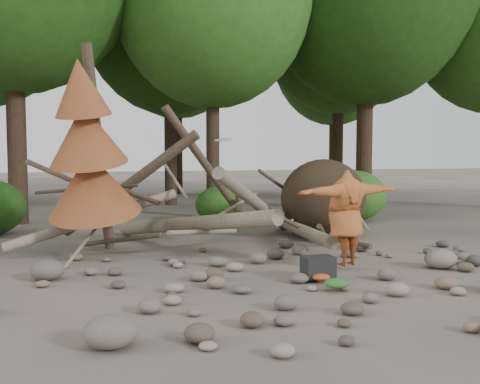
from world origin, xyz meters
name	(u,v)px	position (x,y,z in m)	size (l,w,h in m)	color
ground	(297,283)	(0.00, 0.00, 0.00)	(120.00, 120.00, 0.00)	#514C44
deadfall_pile	(303,201)	(2.02, 4.24, 0.95)	(8.55, 5.24, 3.30)	#332619
dead_conifer	(89,154)	(-3.12, 3.37, 2.11)	(2.06, 2.16, 4.35)	#4C3F30
bush_mid	(218,205)	(0.80, 7.80, 0.56)	(1.40, 1.40, 1.12)	#2A5D1B
bush_right	(354,196)	(5.00, 7.00, 0.80)	(2.00, 2.00, 1.60)	#356F22
frisbee_thrower	(346,217)	(1.27, 0.72, 0.95)	(3.48, 0.95, 2.31)	#A85526
backpack	(318,270)	(0.42, 0.09, 0.17)	(0.51, 0.34, 0.34)	black
cloth_green	(337,287)	(0.37, -0.65, 0.08)	(0.40, 0.34, 0.15)	#2E6428
cloth_orange	(321,280)	(0.37, -0.12, 0.05)	(0.30, 0.24, 0.11)	#AF431E
boulder_front_left	(111,332)	(-3.09, -2.07, 0.18)	(0.60, 0.54, 0.36)	#686257
boulder_mid_right	(441,259)	(2.98, 0.26, 0.18)	(0.60, 0.54, 0.36)	gray
boulder_mid_left	(47,270)	(-3.88, 1.47, 0.17)	(0.57, 0.51, 0.34)	#605951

